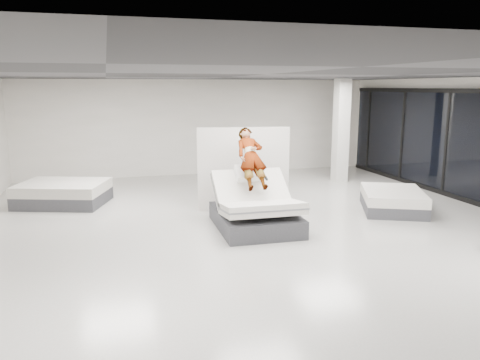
{
  "coord_description": "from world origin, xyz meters",
  "views": [
    {
      "loc": [
        -3.02,
        -8.71,
        2.97
      ],
      "look_at": [
        -0.35,
        0.74,
        1.0
      ],
      "focal_mm": 35.0,
      "sensor_mm": 36.0,
      "label": 1
    }
  ],
  "objects": [
    {
      "name": "column",
      "position": [
        4.0,
        4.5,
        1.6
      ],
      "size": [
        0.4,
        0.4,
        3.2
      ],
      "primitive_type": "cube",
      "color": "beige",
      "rests_on": "floor"
    },
    {
      "name": "remote",
      "position": [
        0.12,
        0.38,
        1.08
      ],
      "size": [
        0.05,
        0.14,
        0.08
      ],
      "primitive_type": "cube",
      "rotation": [
        0.35,
        0.0,
        -0.03
      ],
      "color": "black",
      "rests_on": "person"
    },
    {
      "name": "flat_bed_left_far",
      "position": [
        -4.2,
        3.72,
        0.29
      ],
      "size": [
        2.47,
        2.15,
        0.57
      ],
      "color": "#3A3A3F",
      "rests_on": "floor"
    },
    {
      "name": "room",
      "position": [
        0.0,
        0.0,
        1.6
      ],
      "size": [
        14.0,
        14.04,
        3.2
      ],
      "color": "#B1AEA8",
      "rests_on": "ground"
    },
    {
      "name": "hero_bed",
      "position": [
        -0.1,
        0.42,
        0.4
      ],
      "size": [
        1.66,
        2.16,
        1.28
      ],
      "color": "#3A3A3F",
      "rests_on": "floor"
    },
    {
      "name": "flat_bed_right_far",
      "position": [
        3.56,
        0.89,
        0.25
      ],
      "size": [
        2.01,
        2.24,
        0.5
      ],
      "color": "#3A3A3F",
      "rests_on": "floor"
    },
    {
      "name": "divider_panel",
      "position": [
        0.09,
        1.97,
        1.01
      ],
      "size": [
        2.21,
        0.44,
        2.02
      ],
      "primitive_type": "cube",
      "rotation": [
        0.0,
        0.0,
        -0.16
      ],
      "color": "silver",
      "rests_on": "floor"
    },
    {
      "name": "person",
      "position": [
        -0.09,
        0.74,
        1.27
      ],
      "size": [
        0.64,
        1.43,
        1.45
      ],
      "primitive_type": "imported",
      "rotation": [
        0.76,
        0.0,
        -0.03
      ],
      "color": "slate",
      "rests_on": "hero_bed"
    }
  ]
}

